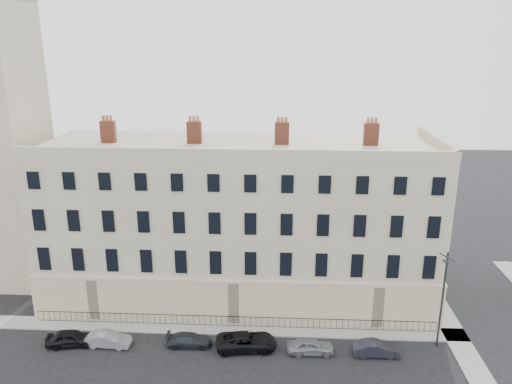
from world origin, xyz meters
TOP-DOWN VIEW (x-y plane):
  - ground at (0.00, 0.00)m, footprint 160.00×160.00m
  - terrace at (-5.97, 11.97)m, footprint 36.22×12.22m
  - pavement_terrace at (-10.00, 5.00)m, footprint 48.00×2.00m
  - pavement_east_return at (13.00, 8.00)m, footprint 2.00×24.00m
  - railings at (-6.00, 5.40)m, footprint 35.00×0.04m
  - car_a at (-19.08, 2.00)m, footprint 4.14×2.21m
  - car_b at (-15.97, 2.07)m, footprint 3.74×1.45m
  - car_c at (-9.35, 2.44)m, footprint 3.77×1.64m
  - car_d at (-4.62, 2.27)m, footprint 5.17×2.83m
  - car_e at (0.56, 1.97)m, footprint 3.81×1.66m
  - car_f at (5.77, 1.93)m, footprint 3.70×1.36m
  - streetlamp at (10.95, 3.34)m, footprint 0.87×1.71m

SIDE VIEW (x-z plane):
  - ground at x=0.00m, z-range 0.00..0.00m
  - pavement_terrace at x=-10.00m, z-range 0.00..0.12m
  - pavement_east_return at x=13.00m, z-range 0.00..0.12m
  - car_c at x=-9.35m, z-range 0.00..1.08m
  - railings at x=-6.00m, z-range 0.07..1.03m
  - car_f at x=5.77m, z-range 0.00..1.21m
  - car_b at x=-15.97m, z-range 0.00..1.21m
  - car_e at x=0.56m, z-range 0.00..1.28m
  - car_a at x=-19.08m, z-range 0.00..1.34m
  - car_d at x=-4.62m, z-range 0.00..1.37m
  - streetlamp at x=10.95m, z-range 0.46..8.86m
  - terrace at x=-5.97m, z-range -1.00..16.00m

